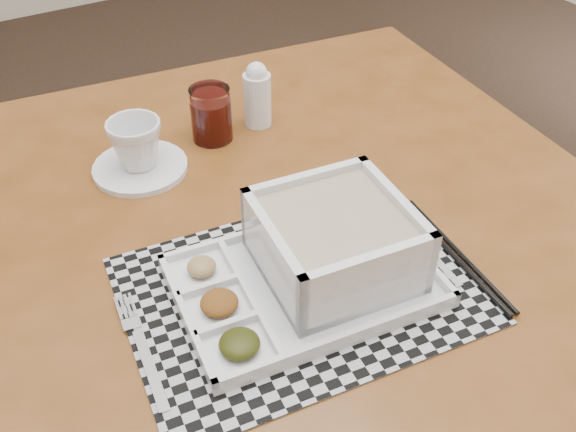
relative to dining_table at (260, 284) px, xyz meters
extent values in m
plane|color=black|center=(0.50, 0.63, -0.74)|extent=(5.00, 5.00, 0.00)
cube|color=#512E0E|center=(0.00, 0.00, 0.06)|extent=(1.23, 1.23, 0.04)
cylinder|color=#512E0E|center=(0.55, 0.43, -0.35)|extent=(0.06, 0.06, 0.78)
cube|color=#512E0E|center=(0.06, 0.47, 0.00)|extent=(0.95, 0.15, 0.09)
cube|color=#512E0E|center=(0.47, -0.06, 0.00)|extent=(0.15, 0.95, 0.09)
cube|color=#A2A2AA|center=(0.00, -0.11, 0.09)|extent=(0.47, 0.37, 0.00)
cube|color=silver|center=(0.01, -0.11, 0.09)|extent=(0.34, 0.26, 0.01)
cube|color=silver|center=(0.02, 0.00, 0.10)|extent=(0.32, 0.05, 0.01)
cube|color=silver|center=(-0.01, -0.21, 0.10)|extent=(0.32, 0.05, 0.01)
cube|color=silver|center=(-0.15, -0.09, 0.10)|extent=(0.03, 0.22, 0.01)
cube|color=silver|center=(0.16, -0.13, 0.10)|extent=(0.03, 0.22, 0.01)
cube|color=silver|center=(-0.07, -0.10, 0.10)|extent=(0.03, 0.20, 0.01)
cube|color=silver|center=(-0.11, -0.13, 0.10)|extent=(0.08, 0.02, 0.01)
cube|color=silver|center=(-0.11, -0.06, 0.10)|extent=(0.08, 0.02, 0.01)
ellipsoid|color=black|center=(-0.11, -0.16, 0.11)|extent=(0.05, 0.05, 0.02)
ellipsoid|color=#44220B|center=(-0.11, -0.10, 0.11)|extent=(0.05, 0.05, 0.02)
ellipsoid|color=olive|center=(-0.10, -0.03, 0.11)|extent=(0.04, 0.04, 0.02)
cube|color=silver|center=(0.05, -0.11, 0.10)|extent=(0.20, 0.20, 0.01)
cube|color=silver|center=(0.06, -0.02, 0.14)|extent=(0.18, 0.03, 0.09)
cube|color=silver|center=(0.04, -0.19, 0.14)|extent=(0.18, 0.03, 0.09)
cube|color=silver|center=(-0.03, -0.10, 0.14)|extent=(0.03, 0.18, 0.09)
cube|color=silver|center=(0.14, -0.12, 0.14)|extent=(0.03, 0.18, 0.09)
cube|color=tan|center=(0.05, -0.11, 0.14)|extent=(0.18, 0.18, 0.08)
cube|color=#B9B9C0|center=(-0.21, -0.13, 0.09)|extent=(0.03, 0.12, 0.00)
cube|color=#B9B9C0|center=(-0.20, -0.06, 0.09)|extent=(0.02, 0.02, 0.00)
cube|color=#B9B9C0|center=(-0.21, -0.03, 0.09)|extent=(0.01, 0.04, 0.00)
cube|color=#B9B9C0|center=(-0.20, -0.03, 0.09)|extent=(0.01, 0.04, 0.00)
cube|color=#B9B9C0|center=(-0.20, -0.03, 0.09)|extent=(0.01, 0.04, 0.00)
cube|color=#B9B9C0|center=(-0.19, -0.03, 0.09)|extent=(0.01, 0.04, 0.00)
cube|color=#B9B9C0|center=(0.18, -0.15, 0.09)|extent=(0.02, 0.12, 0.00)
ellipsoid|color=#B9B9C0|center=(0.19, -0.06, 0.09)|extent=(0.04, 0.06, 0.01)
cylinder|color=black|center=(0.21, -0.17, 0.09)|extent=(0.04, 0.24, 0.01)
cylinder|color=black|center=(0.22, -0.17, 0.09)|extent=(0.04, 0.24, 0.01)
cylinder|color=silver|center=(-0.08, 0.24, 0.09)|extent=(0.15, 0.15, 0.01)
imported|color=silver|center=(-0.08, 0.24, 0.13)|extent=(0.10, 0.10, 0.08)
cylinder|color=white|center=(0.06, 0.27, 0.13)|extent=(0.07, 0.07, 0.09)
cylinder|color=#450805|center=(0.06, 0.27, 0.12)|extent=(0.06, 0.06, 0.07)
cylinder|color=silver|center=(0.15, 0.27, 0.13)|extent=(0.05, 0.05, 0.09)
sphere|color=silver|center=(0.15, 0.27, 0.18)|extent=(0.04, 0.04, 0.04)
camera|label=1|loc=(-0.31, -0.59, 0.68)|focal=40.00mm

